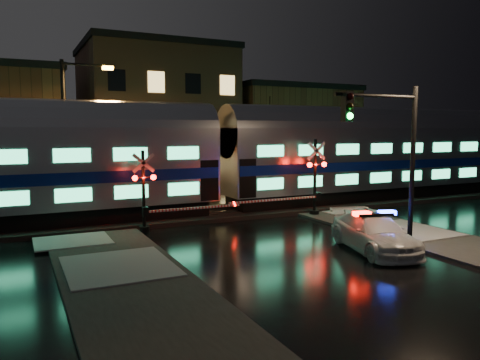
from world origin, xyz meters
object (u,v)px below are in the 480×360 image
object	(u,v)px
traffic_light	(394,164)
streetlight	(70,126)
police_car	(374,233)
crossing_signal_left	(152,199)
crossing_signal_right	(310,185)

from	to	relation	value
traffic_light	streetlight	distance (m)	17.54
police_car	crossing_signal_left	size ratio (longest dim) A/B	0.97
crossing_signal_right	traffic_light	size ratio (longest dim) A/B	0.93
crossing_signal_right	streetlight	xyz separation A→B (m)	(-11.54, 6.69, 3.18)
crossing_signal_left	traffic_light	world-z (taller)	traffic_light
traffic_light	streetlight	bearing A→B (deg)	120.94
traffic_light	streetlight	world-z (taller)	streetlight
crossing_signal_left	streetlight	size ratio (longest dim) A/B	0.63
police_car	traffic_light	size ratio (longest dim) A/B	0.82
streetlight	traffic_light	bearing A→B (deg)	-53.85
streetlight	crossing_signal_right	bearing A→B (deg)	-30.11
traffic_light	police_car	bearing A→B (deg)	152.44
crossing_signal_right	police_car	bearing A→B (deg)	-104.82
crossing_signal_right	traffic_light	bearing A→B (deg)	-99.45
police_car	crossing_signal_left	distance (m)	9.95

